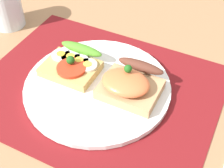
{
  "coord_description": "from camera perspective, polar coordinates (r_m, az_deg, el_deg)",
  "views": [
    {
      "loc": [
        20.8,
        -35.75,
        42.4
      ],
      "look_at": [
        3.0,
        0.0,
        2.81
      ],
      "focal_mm": 51.06,
      "sensor_mm": 36.0,
      "label": 1
    }
  ],
  "objects": [
    {
      "name": "ground_plane",
      "position": [
        0.6,
        -2.55,
        -2.08
      ],
      "size": [
        120.0,
        90.0,
        3.2
      ],
      "primitive_type": "cube",
      "color": "#9B6F4B"
    },
    {
      "name": "placemat",
      "position": [
        0.59,
        -2.6,
        -0.91
      ],
      "size": [
        43.61,
        34.54,
        0.3
      ],
      "primitive_type": "cube",
      "color": "maroon",
      "rests_on": "ground_plane"
    },
    {
      "name": "plate",
      "position": [
        0.59,
        -2.62,
        -0.47
      ],
      "size": [
        26.96,
        26.96,
        1.01
      ],
      "primitive_type": "cylinder",
      "color": "white",
      "rests_on": "placemat"
    },
    {
      "name": "sandwich_egg_tomato",
      "position": [
        0.61,
        -6.99,
        3.61
      ],
      "size": [
        10.16,
        9.19,
        3.85
      ],
      "color": "tan",
      "rests_on": "plate"
    },
    {
      "name": "sandwich_salmon",
      "position": [
        0.56,
        3.17,
        0.1
      ],
      "size": [
        10.36,
        9.82,
        5.68
      ],
      "color": "tan",
      "rests_on": "plate"
    },
    {
      "name": "drinking_glass",
      "position": [
        0.77,
        -18.53,
        13.08
      ],
      "size": [
        7.13,
        7.13,
        9.6
      ],
      "primitive_type": "cylinder",
      "color": "silver",
      "rests_on": "ground_plane"
    }
  ]
}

